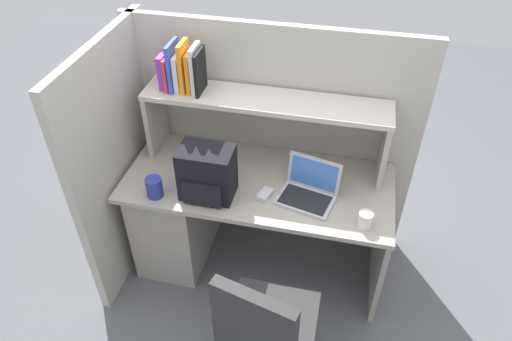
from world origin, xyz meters
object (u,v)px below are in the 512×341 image
(laptop, at_px, (309,190))
(paper_cup, at_px, (365,220))
(computer_mouse, at_px, (265,194))
(office_chair, at_px, (267,339))
(backpack, at_px, (207,174))
(snack_canister, at_px, (154,187))

(laptop, height_order, paper_cup, laptop)
(computer_mouse, relative_size, office_chair, 0.11)
(backpack, height_order, computer_mouse, backpack)
(computer_mouse, bearing_deg, paper_cup, 5.78)
(backpack, bearing_deg, snack_canister, -165.06)
(computer_mouse, distance_m, paper_cup, 0.58)
(laptop, bearing_deg, backpack, -169.58)
(laptop, relative_size, computer_mouse, 3.44)
(office_chair, bearing_deg, backpack, -38.31)
(laptop, bearing_deg, office_chair, -96.40)
(office_chair, bearing_deg, laptop, -82.15)
(backpack, relative_size, paper_cup, 3.44)
(paper_cup, bearing_deg, computer_mouse, 169.21)
(paper_cup, distance_m, snack_canister, 1.18)
(computer_mouse, bearing_deg, backpack, -154.52)
(computer_mouse, height_order, paper_cup, paper_cup)
(snack_canister, bearing_deg, paper_cup, 1.02)
(laptop, height_order, backpack, backpack)
(computer_mouse, xyz_separation_m, snack_canister, (-0.62, -0.13, 0.04))
(paper_cup, xyz_separation_m, office_chair, (-0.41, -0.57, -0.38))
(snack_canister, bearing_deg, computer_mouse, 11.82)
(backpack, bearing_deg, computer_mouse, 8.91)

